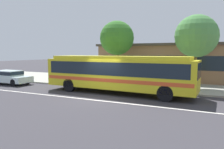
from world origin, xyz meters
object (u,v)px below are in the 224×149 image
at_px(pedestrian_waiting_near_sign, 108,75).
at_px(street_tree_mid_block, 196,36).
at_px(transit_bus, 118,72).
at_px(street_tree_near_stop, 117,38).
at_px(sedan_behind_bus, 9,77).

relative_size(pedestrian_waiting_near_sign, street_tree_mid_block, 0.27).
distance_m(transit_bus, street_tree_mid_block, 7.03).
bearing_deg(transit_bus, pedestrian_waiting_near_sign, 129.51).
relative_size(transit_bus, pedestrian_waiting_near_sign, 7.00).
relative_size(transit_bus, street_tree_near_stop, 1.92).
xyz_separation_m(transit_bus, street_tree_near_stop, (-2.01, 4.39, 2.71)).
distance_m(street_tree_near_stop, street_tree_mid_block, 6.97).
bearing_deg(street_tree_near_stop, street_tree_mid_block, -1.65).
bearing_deg(street_tree_near_stop, transit_bus, -65.47).
bearing_deg(sedan_behind_bus, pedestrian_waiting_near_sign, 15.52).
xyz_separation_m(sedan_behind_bus, street_tree_near_stop, (9.06, 4.58, 3.57)).
height_order(sedan_behind_bus, street_tree_near_stop, street_tree_near_stop).
bearing_deg(transit_bus, sedan_behind_bus, -179.01).
bearing_deg(pedestrian_waiting_near_sign, transit_bus, -50.49).
distance_m(sedan_behind_bus, street_tree_near_stop, 10.76).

